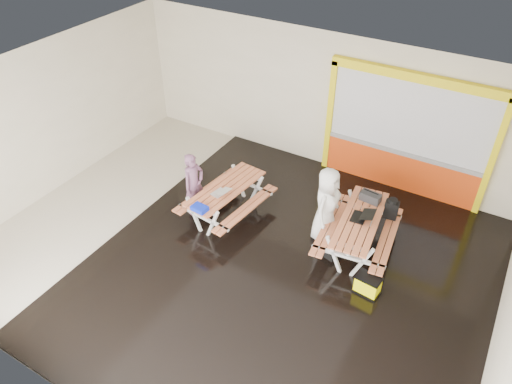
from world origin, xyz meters
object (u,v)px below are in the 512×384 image
Objects in this scene: toolbox at (370,197)px; picnic_table_right at (359,226)px; backpack at (391,208)px; person_right at (326,205)px; blue_pouch at (200,208)px; person_left at (194,184)px; fluke_bag at (368,285)px; laptop_left at (221,192)px; laptop_right at (362,216)px; picnic_table_left at (226,194)px; dark_case at (329,250)px.

picnic_table_right is at bearing -86.82° from toolbox.
backpack is (0.46, 0.07, -0.17)m from toolbox.
toolbox is at bearing -50.25° from person_right.
backpack is (3.38, 2.10, -0.08)m from blue_pouch.
toolbox is at bearing -58.60° from person_left.
fluke_bag is at bearing -129.62° from person_right.
blue_pouch is at bearing 120.84° from person_right.
person_left is at bearing 175.71° from fluke_bag.
laptop_right is (2.91, 0.72, 0.04)m from laptop_left.
backpack is at bearing -59.98° from person_left.
person_right reaches higher than picnic_table_left.
laptop_right is 0.96× the size of fluke_bag.
laptop_left is (-2.89, -0.71, 0.22)m from picnic_table_right.
person_right is at bearing 18.83° from laptop_left.
backpack reaches higher than picnic_table_left.
fluke_bag is (1.37, -1.07, -0.64)m from person_right.
laptop_right reaches higher than picnic_table_right.
person_right is at bearing -149.24° from backpack.
blue_pouch is 3.98m from backpack.
person_right is at bearing 125.70° from dark_case.
picnic_table_right is 0.84m from backpack.
dark_case is (2.47, 0.27, -0.73)m from laptop_left.
picnic_table_right is at bearing 13.89° from laptop_left.
picnic_table_left is at bearing -56.35° from person_left.
blue_pouch is at bearing -159.67° from dark_case.
blue_pouch is at bearing -96.10° from laptop_left.
toolbox is 0.49m from backpack.
laptop_right is at bearing -91.96° from person_right.
laptop_right is (3.59, 0.75, 0.06)m from person_left.
person_right is at bearing 32.38° from blue_pouch.
fluke_bag is at bearing -60.73° from laptop_right.
laptop_left is at bearing 174.36° from fluke_bag.
laptop_left is (0.69, 0.03, 0.02)m from person_left.
laptop_left is at bearing 107.29° from person_right.
fluke_bag is (0.20, -1.77, -0.53)m from backpack.
backpack is at bearing 19.33° from picnic_table_left.
toolbox is at bearing -171.43° from backpack.
laptop_right is 1.39m from fluke_bag.
laptop_right is 1.00m from dark_case.
person_right reaches higher than laptop_right.
laptop_left is 3.58m from fluke_bag.
laptop_right is at bearing 22.41° from picnic_table_right.
person_right is at bearing -64.96° from person_left.
toolbox is (-0.04, 0.64, 0.30)m from picnic_table_right.
picnic_table_right is 2.98m from laptop_left.
toolbox reaches higher than laptop_right.
person_right is 3.93× the size of dark_case.
picnic_table_right reaches higher than fluke_bag.
toolbox is 0.89× the size of fluke_bag.
person_left is at bearing 103.53° from person_right.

